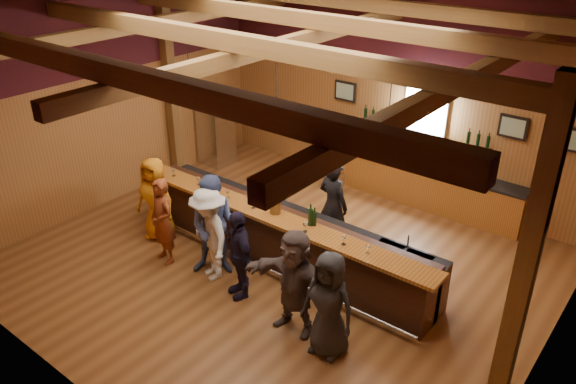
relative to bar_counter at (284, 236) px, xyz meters
name	(u,v)px	position (x,y,z in m)	size (l,w,h in m)	color
room	(279,93)	(-0.02, -0.09, 2.69)	(9.04, 9.00, 4.52)	brown
bar_counter	(284,236)	(0.00, 0.00, 0.00)	(6.30, 1.07, 1.11)	black
back_bar_cabinet	(430,187)	(1.18, 3.57, -0.05)	(4.00, 0.52, 0.95)	brown
window	(426,111)	(0.78, 3.80, 1.53)	(0.95, 0.09, 0.95)	silver
framed_pictures	(466,117)	(1.65, 3.79, 1.58)	(5.35, 0.05, 0.45)	black
wine_shelves	(422,131)	(0.78, 3.73, 1.10)	(3.00, 0.18, 0.30)	brown
pendant_lights	(277,124)	(-0.02, -0.15, 2.19)	(4.24, 0.24, 1.37)	black
stainless_fridge	(216,129)	(-4.12, 2.45, 0.38)	(0.70, 0.70, 1.80)	silver
customer_orange	(156,199)	(-2.45, -0.87, 0.32)	(0.82, 0.54, 1.68)	#C67112
customer_redvest	(162,221)	(-1.71, -1.33, 0.30)	(0.60, 0.39, 1.64)	maroon
customer_denim	(215,226)	(-0.71, -0.99, 0.41)	(0.91, 0.71, 1.87)	#45558A
customer_white	(209,234)	(-0.68, -1.17, 0.34)	(1.11, 0.64, 1.72)	silver
customer_navy	(239,254)	(0.06, -1.24, 0.27)	(0.93, 0.39, 1.59)	black
customer_brown	(294,282)	(1.29, -1.36, 0.34)	(1.61, 0.51, 1.73)	#514341
customer_dark	(329,305)	(1.98, -1.46, 0.31)	(0.82, 0.53, 1.67)	black
bartender	(333,205)	(0.41, 0.97, 0.36)	(0.65, 0.42, 1.77)	black
ice_bucket	(275,207)	(0.00, -0.23, 0.69)	(0.19, 0.19, 0.21)	olive
bottle_a	(314,218)	(0.79, -0.17, 0.72)	(0.07, 0.07, 0.33)	black
bottle_b	(310,217)	(0.73, -0.20, 0.74)	(0.08, 0.08, 0.39)	black
glass_a	(173,170)	(-2.52, -0.31, 0.71)	(0.07, 0.07, 0.17)	silver
glass_b	(198,179)	(-1.84, -0.29, 0.71)	(0.07, 0.07, 0.17)	silver
glass_c	(211,185)	(-1.48, -0.30, 0.70)	(0.07, 0.07, 0.16)	silver
glass_d	(228,192)	(-1.02, -0.34, 0.71)	(0.08, 0.08, 0.17)	silver
glass_e	(253,202)	(-0.40, -0.35, 0.71)	(0.08, 0.08, 0.18)	silver
glass_f	(305,225)	(0.79, -0.43, 0.72)	(0.08, 0.08, 0.19)	silver
glass_g	(344,237)	(1.50, -0.37, 0.72)	(0.08, 0.08, 0.18)	silver
glass_h	(368,247)	(1.94, -0.36, 0.71)	(0.07, 0.07, 0.17)	silver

